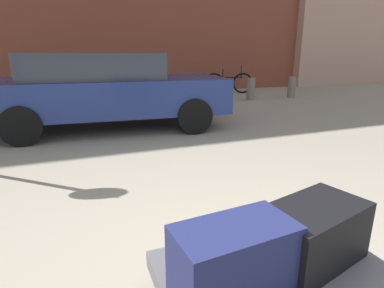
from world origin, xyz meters
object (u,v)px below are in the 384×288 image
Objects in this scene: duffel_bag_black_stacked_top at (313,233)px; bicycle_leaning at (228,83)px; parked_car at (107,89)px; bollard_kerb_near at (203,91)px; bollard_kerb_mid at (251,89)px; bollard_kerb_far at (292,87)px; duffel_bag_navy_center at (234,261)px; luggage_cart at (271,278)px.

bicycle_leaning reaches higher than duffel_bag_black_stacked_top.
bollard_kerb_near is at bearing 37.45° from parked_car.
bollard_kerb_mid and bollard_kerb_far have the same top height.
bicycle_leaning is 2.55× the size of bollard_kerb_far.
parked_car reaches higher than bollard_kerb_near.
duffel_bag_navy_center is 8.62m from bollard_kerb_mid.
bicycle_leaning is (4.61, 3.91, -0.39)m from parked_car.
duffel_bag_black_stacked_top is at bearing -127.37° from bollard_kerb_far.
duffel_bag_black_stacked_top is 9.13m from bollard_kerb_far.
bollard_kerb_near is 3.12m from bollard_kerb_far.
luggage_cart is at bearing 159.98° from duffel_bag_black_stacked_top.
bollard_kerb_near is (2.42, 7.26, -0.17)m from duffel_bag_black_stacked_top.
parked_car is 6.48m from bollard_kerb_far.
parked_car reaches higher than bollard_kerb_far.
bollard_kerb_mid is at bearing 0.00° from bollard_kerb_near.
bicycle_leaning reaches higher than luggage_cart.
luggage_cart is 5.02m from parked_car.
parked_car reaches higher than bollard_kerb_mid.
duffel_bag_black_stacked_top reaches higher than bollard_kerb_near.
parked_car is at bearing 85.12° from duffel_bag_navy_center.
bollard_kerb_far is at bearing 38.64° from duffel_bag_black_stacked_top.
duffel_bag_navy_center reaches higher than bollard_kerb_far.
duffel_bag_black_stacked_top is at bearing -114.65° from bicycle_leaning.
duffel_bag_black_stacked_top reaches higher than bollard_kerb_far.
luggage_cart is at bearing -115.92° from bicycle_leaning.
bollard_kerb_near is 1.00× the size of bollard_kerb_far.
bicycle_leaning reaches higher than bollard_kerb_far.
bollard_kerb_mid is at bearing 180.00° from bollard_kerb_far.
parked_car reaches higher than luggage_cart.
parked_car is at bearing 81.89° from duffel_bag_black_stacked_top.
bicycle_leaning is 2.55× the size of bollard_kerb_mid.
duffel_bag_navy_center is at bearing -90.00° from parked_car.
duffel_bag_navy_center is 5.09m from parked_car.
bollard_kerb_mid is 1.00× the size of bollard_kerb_far.
duffel_bag_black_stacked_top is 7.65m from bollard_kerb_near.
bicycle_leaning is at bearing 40.32° from parked_car.
parked_car is at bearing 93.29° from luggage_cart.
bicycle_leaning is 1.67m from bollard_kerb_mid.
parked_car is 6.68× the size of bollard_kerb_mid.
duffel_bag_navy_center is (-0.52, -0.07, 0.02)m from duffel_bag_black_stacked_top.
bollard_kerb_near is at bearing 180.00° from bollard_kerb_far.
bicycle_leaning is at bearing 131.00° from bollard_kerb_far.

